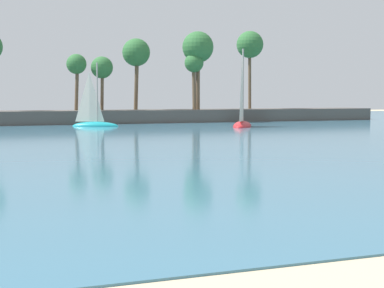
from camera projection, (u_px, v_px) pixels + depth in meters
The scene contains 4 objects.
sea at pixel (8, 131), 63.28m from camera, with size 220.00×108.48×0.06m, color #386B84.
palm_headland at pixel (20, 99), 77.29m from camera, with size 107.39×6.89×13.12m.
sailboat_near_shore at pixel (242, 119), 72.17m from camera, with size 5.36×6.85×9.88m.
sailboat_mid_bay at pixel (94, 120), 73.23m from camera, with size 5.80×4.02×8.17m.
Camera 1 is at (-4.58, -2.42, 3.78)m, focal length 57.17 mm.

